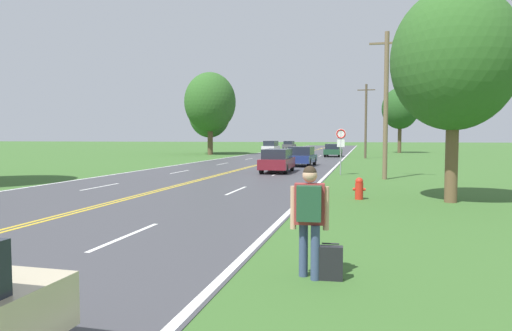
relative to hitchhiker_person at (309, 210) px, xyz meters
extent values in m
cube|color=white|center=(-4.37, 2.08, -1.08)|extent=(0.12, 3.00, 0.00)
cube|color=white|center=(-4.37, 11.08, -1.08)|extent=(0.12, 3.00, 0.00)
cube|color=white|center=(-4.37, 20.08, -1.08)|extent=(0.12, 3.00, 0.00)
cube|color=white|center=(-4.37, 29.08, -1.08)|extent=(0.12, 3.00, 0.00)
cube|color=white|center=(-4.37, 38.08, -1.08)|extent=(0.12, 3.00, 0.00)
cube|color=white|center=(-4.37, 47.08, -1.08)|extent=(0.12, 3.00, 0.00)
cube|color=white|center=(-4.37, 56.08, -1.08)|extent=(0.12, 3.00, 0.00)
cube|color=white|center=(-4.37, 65.08, -1.08)|extent=(0.12, 3.00, 0.00)
cube|color=white|center=(-4.37, 74.08, -1.08)|extent=(0.12, 3.00, 0.00)
cube|color=white|center=(-4.37, 83.08, -1.08)|extent=(0.12, 3.00, 0.00)
cube|color=white|center=(-4.37, 92.08, -1.08)|extent=(0.12, 3.00, 0.00)
cube|color=white|center=(-4.37, 101.08, -1.08)|extent=(0.12, 3.00, 0.00)
cube|color=white|center=(-10.71, 11.08, -1.08)|extent=(0.12, 3.00, 0.00)
cube|color=white|center=(-10.71, 20.08, -1.08)|extent=(0.12, 3.00, 0.00)
cube|color=white|center=(-10.71, 29.08, -1.08)|extent=(0.12, 3.00, 0.00)
cube|color=white|center=(-10.71, 38.08, -1.08)|extent=(0.12, 3.00, 0.00)
cube|color=white|center=(-10.71, 47.08, -1.08)|extent=(0.12, 3.00, 0.00)
cube|color=white|center=(-10.71, 56.08, -1.08)|extent=(0.12, 3.00, 0.00)
cube|color=white|center=(-10.71, 65.08, -1.08)|extent=(0.12, 3.00, 0.00)
cube|color=white|center=(-10.71, 74.08, -1.08)|extent=(0.12, 3.00, 0.00)
cube|color=white|center=(-10.71, 83.08, -1.08)|extent=(0.12, 3.00, 0.00)
cube|color=white|center=(-10.71, 92.08, -1.08)|extent=(0.12, 3.00, 0.00)
cube|color=white|center=(-10.71, 101.08, -1.08)|extent=(0.12, 3.00, 0.00)
cylinder|color=#38476B|center=(-0.11, 0.12, -0.66)|extent=(0.14, 0.14, 0.87)
cylinder|color=#38476B|center=(0.10, -0.03, -0.66)|extent=(0.14, 0.14, 0.87)
cube|color=#993333|center=(0.00, 0.04, 0.09)|extent=(0.48, 0.22, 0.65)
sphere|color=tan|center=(0.00, 0.04, 0.55)|extent=(0.23, 0.23, 0.23)
sphere|color=#2D2319|center=(0.00, 0.04, 0.59)|extent=(0.22, 0.22, 0.22)
cylinder|color=tan|center=(-0.26, 0.03, 0.03)|extent=(0.09, 0.09, 0.69)
cylinder|color=tan|center=(0.25, 0.06, 0.03)|extent=(0.09, 0.09, 0.69)
cube|color=#1E472D|center=(0.01, -0.15, 0.13)|extent=(0.39, 0.21, 0.55)
cube|color=black|center=(0.33, 0.03, -0.83)|extent=(0.40, 0.19, 0.54)
cylinder|color=black|center=(0.33, 0.03, -0.52)|extent=(0.27, 0.04, 0.02)
cylinder|color=red|center=(0.64, 9.64, -0.80)|extent=(0.29, 0.29, 0.59)
sphere|color=red|center=(0.64, 9.64, -0.45)|extent=(0.28, 0.28, 0.28)
cylinder|color=red|center=(0.83, 9.64, -0.73)|extent=(0.08, 0.10, 0.10)
cylinder|color=red|center=(0.46, 9.64, -0.73)|extent=(0.08, 0.10, 0.10)
cylinder|color=gray|center=(-0.57, 20.16, 0.24)|extent=(0.07, 0.07, 2.68)
cylinder|color=white|center=(-0.57, 20.14, 1.33)|extent=(0.60, 0.02, 0.60)
torus|color=red|center=(-0.57, 20.12, 1.33)|extent=(0.55, 0.07, 0.55)
cube|color=white|center=(-0.57, 20.14, 0.78)|extent=(0.44, 0.02, 0.44)
cylinder|color=brown|center=(1.86, 17.95, 2.77)|extent=(0.24, 0.24, 7.74)
cube|color=brown|center=(1.86, 17.95, 6.04)|extent=(1.80, 0.12, 0.10)
cylinder|color=brown|center=(0.84, 42.28, 2.78)|extent=(0.24, 0.24, 7.76)
cube|color=brown|center=(0.84, 42.28, 6.06)|extent=(1.80, 0.12, 0.10)
cylinder|color=brown|center=(-20.05, 52.50, 0.41)|extent=(0.57, 0.57, 3.01)
ellipsoid|color=#386B2D|center=(-20.05, 52.50, 4.33)|extent=(5.68, 5.68, 6.53)
cylinder|color=brown|center=(5.53, 60.36, 0.97)|extent=(0.51, 0.51, 4.13)
ellipsoid|color=#234C1E|center=(5.53, 60.36, 5.18)|extent=(5.06, 5.06, 5.82)
cylinder|color=brown|center=(-18.30, 47.77, 0.85)|extent=(0.65, 0.65, 3.90)
ellipsoid|color=#2D5B23|center=(-18.30, 47.77, 5.55)|extent=(6.48, 6.48, 7.45)
cylinder|color=brown|center=(3.72, 9.61, 0.45)|extent=(0.42, 0.42, 3.10)
ellipsoid|color=#2D5B23|center=(3.72, 9.61, 3.78)|extent=(4.19, 4.19, 4.82)
cylinder|color=black|center=(-3.79, 19.94, -0.79)|extent=(0.21, 0.62, 0.62)
cylinder|color=black|center=(-5.31, 19.91, -0.79)|extent=(0.21, 0.62, 0.62)
cylinder|color=black|center=(-3.83, 22.55, -0.79)|extent=(0.21, 0.62, 0.62)
cylinder|color=black|center=(-5.35, 22.53, -0.79)|extent=(0.21, 0.62, 0.62)
cube|color=maroon|center=(-4.57, 21.23, -0.51)|extent=(1.79, 4.24, 0.62)
cube|color=#1E232D|center=(-4.57, 21.23, 0.09)|extent=(1.56, 2.97, 0.59)
cylinder|color=black|center=(-3.20, 26.61, -0.77)|extent=(0.23, 0.67, 0.66)
cylinder|color=black|center=(-4.90, 26.68, -0.77)|extent=(0.23, 0.67, 0.66)
cylinder|color=black|center=(-3.09, 29.20, -0.77)|extent=(0.23, 0.67, 0.66)
cylinder|color=black|center=(-4.79, 29.28, -0.77)|extent=(0.23, 0.67, 0.66)
cube|color=navy|center=(-3.99, 27.94, -0.52)|extent=(2.08, 4.26, 0.55)
cube|color=#1E232D|center=(-3.98, 28.11, 0.08)|extent=(1.77, 2.37, 0.65)
cylinder|color=black|center=(-1.98, 44.07, -0.76)|extent=(0.22, 0.69, 0.68)
cylinder|color=black|center=(-3.54, 44.12, -0.76)|extent=(0.22, 0.69, 0.68)
cylinder|color=black|center=(-1.90, 46.62, -0.76)|extent=(0.22, 0.69, 0.68)
cylinder|color=black|center=(-3.46, 46.67, -0.76)|extent=(0.22, 0.69, 0.68)
cube|color=#1E472D|center=(-2.72, 45.37, -0.50)|extent=(1.88, 4.16, 0.57)
cube|color=#1E232D|center=(-2.72, 45.37, 0.07)|extent=(1.63, 2.92, 0.58)
cylinder|color=black|center=(-12.32, 54.51, -0.79)|extent=(0.20, 0.62, 0.62)
cylinder|color=black|center=(-10.81, 54.51, -0.79)|extent=(0.20, 0.62, 0.62)
cylinder|color=black|center=(-12.33, 51.91, -0.79)|extent=(0.20, 0.62, 0.62)
cylinder|color=black|center=(-10.82, 51.91, -0.79)|extent=(0.20, 0.62, 0.62)
cube|color=white|center=(-11.57, 53.21, -0.43)|extent=(1.72, 4.20, 0.76)
cube|color=#1E232D|center=(-11.57, 53.21, 0.29)|extent=(1.51, 2.94, 0.68)
cylinder|color=black|center=(-13.47, 76.59, -0.74)|extent=(0.22, 0.72, 0.72)
cylinder|color=black|center=(-11.86, 76.54, -0.74)|extent=(0.22, 0.72, 0.72)
cylinder|color=black|center=(-13.55, 73.97, -0.74)|extent=(0.22, 0.72, 0.72)
cylinder|color=black|center=(-11.94, 73.92, -0.74)|extent=(0.22, 0.72, 0.72)
cube|color=#47474C|center=(-12.71, 75.25, -0.46)|extent=(1.94, 4.27, 0.62)
cube|color=#1E232D|center=(-12.71, 75.09, 0.14)|extent=(1.66, 2.37, 0.58)
camera|label=1|loc=(0.84, -7.09, 1.15)|focal=32.00mm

